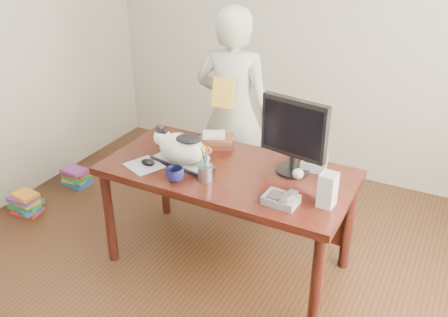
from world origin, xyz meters
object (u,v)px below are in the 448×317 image
Objects in this scene: monitor at (294,133)px; book_pile_a at (26,203)px; desk at (233,184)px; pen_cup at (206,171)px; keyboard at (183,162)px; speaker at (328,190)px; cat at (180,147)px; mouse at (148,162)px; book_stack at (216,140)px; book_pile_b at (76,177)px; calculator at (315,162)px; baseball at (298,174)px; coffee_mug at (175,174)px; phone at (282,199)px; person at (233,114)px.

monitor reaches higher than book_pile_a.
desk is 6.75× the size of pen_cup.
keyboard is 0.99m from speaker.
cat reaches higher than mouse.
monitor is at bearing -32.81° from book_stack.
monitor is 2.09× the size of pen_cup.
keyboard is at bearing -16.52° from book_pile_b.
calculator is (0.71, 0.03, -0.01)m from book_stack.
calculator is (0.04, 0.21, -0.00)m from baseball.
keyboard is 1.64m from book_pile_b.
coffee_mug is at bearing -3.06° from book_pile_a.
baseball is at bearing 143.38° from speaker.
book_stack is (0.06, 0.35, 0.03)m from keyboard.
monitor is at bearing 9.16° from book_pile_a.
desk is at bearing -160.37° from monitor.
coffee_mug is 0.55× the size of phone.
keyboard is at bearing 54.35° from mouse.
monitor is (0.69, 0.22, 0.16)m from cat.
monitor is 4.28× the size of mouse.
coffee_mug is (0.09, -0.21, -0.08)m from cat.
cat is at bearing -166.02° from calculator.
phone reaches higher than mouse.
phone is at bearing -33.21° from desk.
phone reaches higher than keyboard.
monitor is at bearing -5.62° from book_pile_b.
phone reaches higher than calculator.
cat is at bearing 56.39° from mouse.
phone is (0.77, -0.15, -0.09)m from cat.
monitor is 0.59m from pen_cup.
phone is at bearing -1.40° from cat.
speaker is (0.23, 0.10, 0.07)m from phone.
pen_cup is 0.92× the size of book_pile_b.
monitor is at bearing 27.48° from keyboard.
speaker is at bearing 25.51° from mouse.
monitor is at bearing 9.75° from desk.
person reaches higher than speaker.
desk reaches higher than book_pile_b.
book_pile_a is at bearing -177.76° from phone.
book_stack reaches higher than phone.
speaker reaches higher than coffee_mug.
mouse is (-0.48, -0.27, 0.17)m from desk.
calculator is 2.39m from book_pile_a.
speaker reaches higher than keyboard.
pen_cup is at bearing 179.01° from phone.
person is (0.00, 0.76, -0.05)m from cat.
book_pile_a is (-1.27, -0.01, -0.69)m from mouse.
book_pile_b is at bearing 172.97° from speaker.
cat is 0.86× the size of monitor.
coffee_mug is 0.98m from person.
keyboard is 1.75× the size of book_pile_b.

